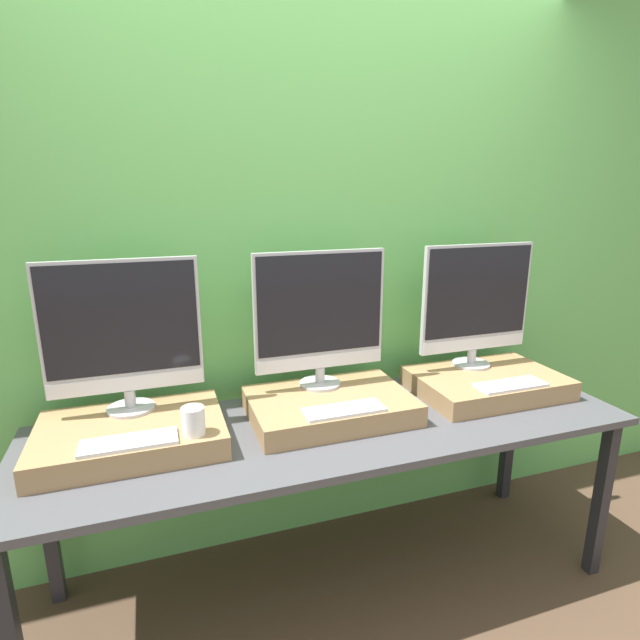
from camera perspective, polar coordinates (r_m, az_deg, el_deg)
name	(u,v)px	position (r m, az deg, el deg)	size (l,w,h in m)	color
wall_back	(303,270)	(2.22, -1.99, 5.69)	(8.00, 0.04, 2.60)	#66B75B
workbench	(336,437)	(2.03, 1.78, -13.25)	(2.34, 0.71, 0.76)	#47474C
wooden_riser_left	(132,435)	(1.94, -20.73, -12.15)	(0.64, 0.44, 0.09)	#99754C
monitor_left	(123,332)	(1.93, -21.59, -1.25)	(0.55, 0.17, 0.57)	#B2B2B7
keyboard_left	(129,442)	(1.78, -20.99, -12.86)	(0.31, 0.11, 0.01)	silver
mug	(193,421)	(1.76, -14.28, -11.11)	(0.08, 0.08, 0.10)	white
wooden_riser_center	(330,406)	(2.04, 1.13, -9.77)	(0.64, 0.44, 0.09)	#99754C
monitor_center	(320,315)	(2.03, 0.02, 0.57)	(0.55, 0.17, 0.57)	#B2B2B7
keyboard_center	(344,410)	(1.89, 2.76, -10.19)	(0.31, 0.11, 0.01)	silver
wooden_riser_right	(486,383)	(2.38, 18.49, -6.83)	(0.64, 0.44, 0.09)	#99754C
monitor_right	(476,302)	(2.38, 17.43, 1.99)	(0.55, 0.17, 0.57)	#B2B2B7
keyboard_right	(511,385)	(2.26, 20.94, -6.92)	(0.31, 0.11, 0.01)	silver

